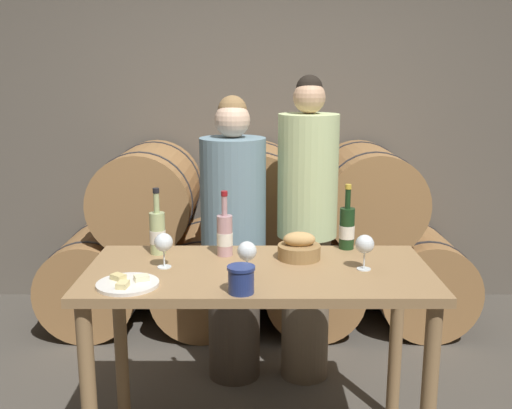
{
  "coord_description": "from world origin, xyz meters",
  "views": [
    {
      "loc": [
        -0.01,
        -2.43,
        1.72
      ],
      "look_at": [
        0.0,
        0.14,
        1.14
      ],
      "focal_mm": 42.0,
      "sensor_mm": 36.0,
      "label": 1
    }
  ],
  "objects_px": {
    "person_left": "(231,241)",
    "wine_bottle_white": "(155,232)",
    "cheese_plate": "(125,284)",
    "wine_glass_far_left": "(161,243)",
    "person_right": "(304,230)",
    "wine_bottle_red": "(344,227)",
    "wine_bottle_rose": "(222,234)",
    "wine_glass_center": "(362,245)",
    "wine_glass_left": "(244,252)",
    "bread_basket": "(297,248)",
    "blue_crock": "(239,278)",
    "tasting_table": "(256,298)"
  },
  "relations": [
    {
      "from": "tasting_table",
      "to": "wine_bottle_red",
      "type": "height_order",
      "value": "wine_bottle_red"
    },
    {
      "from": "wine_bottle_red",
      "to": "wine_glass_center",
      "type": "distance_m",
      "value": 0.31
    },
    {
      "from": "wine_bottle_red",
      "to": "wine_glass_left",
      "type": "xyz_separation_m",
      "value": [
        -0.47,
        -0.41,
        0.01
      ]
    },
    {
      "from": "person_right",
      "to": "cheese_plate",
      "type": "xyz_separation_m",
      "value": [
        -0.78,
        -0.95,
        0.04
      ]
    },
    {
      "from": "wine_bottle_red",
      "to": "wine_glass_center",
      "type": "bearing_deg",
      "value": -84.54
    },
    {
      "from": "tasting_table",
      "to": "cheese_plate",
      "type": "relative_size",
      "value": 5.97
    },
    {
      "from": "wine_bottle_white",
      "to": "wine_bottle_rose",
      "type": "relative_size",
      "value": 1.03
    },
    {
      "from": "wine_bottle_red",
      "to": "wine_glass_center",
      "type": "xyz_separation_m",
      "value": [
        0.03,
        -0.31,
        0.01
      ]
    },
    {
      "from": "person_left",
      "to": "bread_basket",
      "type": "distance_m",
      "value": 0.69
    },
    {
      "from": "blue_crock",
      "to": "bread_basket",
      "type": "height_order",
      "value": "bread_basket"
    },
    {
      "from": "cheese_plate",
      "to": "wine_glass_left",
      "type": "relative_size",
      "value": 1.62
    },
    {
      "from": "wine_glass_far_left",
      "to": "bread_basket",
      "type": "bearing_deg",
      "value": 11.9
    },
    {
      "from": "person_right",
      "to": "bread_basket",
      "type": "xyz_separation_m",
      "value": [
        -0.09,
        -0.6,
        0.08
      ]
    },
    {
      "from": "person_left",
      "to": "wine_glass_left",
      "type": "relative_size",
      "value": 10.47
    },
    {
      "from": "person_left",
      "to": "cheese_plate",
      "type": "xyz_separation_m",
      "value": [
        -0.38,
        -0.95,
        0.1
      ]
    },
    {
      "from": "person_right",
      "to": "person_left",
      "type": "bearing_deg",
      "value": 179.99
    },
    {
      "from": "wine_bottle_rose",
      "to": "wine_bottle_red",
      "type": "bearing_deg",
      "value": 10.49
    },
    {
      "from": "wine_bottle_red",
      "to": "wine_glass_far_left",
      "type": "relative_size",
      "value": 2.04
    },
    {
      "from": "person_left",
      "to": "cheese_plate",
      "type": "distance_m",
      "value": 1.02
    },
    {
      "from": "wine_glass_center",
      "to": "wine_bottle_rose",
      "type": "bearing_deg",
      "value": 161.46
    },
    {
      "from": "person_right",
      "to": "cheese_plate",
      "type": "relative_size",
      "value": 6.91
    },
    {
      "from": "wine_glass_center",
      "to": "wine_glass_far_left",
      "type": "bearing_deg",
      "value": 178.16
    },
    {
      "from": "wine_bottle_red",
      "to": "wine_glass_left",
      "type": "distance_m",
      "value": 0.62
    },
    {
      "from": "tasting_table",
      "to": "blue_crock",
      "type": "xyz_separation_m",
      "value": [
        -0.07,
        -0.28,
        0.19
      ]
    },
    {
      "from": "wine_bottle_white",
      "to": "blue_crock",
      "type": "height_order",
      "value": "wine_bottle_white"
    },
    {
      "from": "wine_glass_left",
      "to": "wine_glass_center",
      "type": "height_order",
      "value": "same"
    },
    {
      "from": "tasting_table",
      "to": "wine_glass_center",
      "type": "distance_m",
      "value": 0.51
    },
    {
      "from": "wine_bottle_red",
      "to": "cheese_plate",
      "type": "height_order",
      "value": "wine_bottle_red"
    },
    {
      "from": "wine_bottle_red",
      "to": "wine_bottle_rose",
      "type": "distance_m",
      "value": 0.58
    },
    {
      "from": "person_left",
      "to": "wine_bottle_rose",
      "type": "bearing_deg",
      "value": -91.83
    },
    {
      "from": "tasting_table",
      "to": "wine_glass_far_left",
      "type": "xyz_separation_m",
      "value": [
        -0.4,
        0.02,
        0.24
      ]
    },
    {
      "from": "tasting_table",
      "to": "wine_bottle_red",
      "type": "distance_m",
      "value": 0.57
    },
    {
      "from": "person_right",
      "to": "wine_glass_left",
      "type": "relative_size",
      "value": 11.16
    },
    {
      "from": "wine_glass_left",
      "to": "wine_glass_far_left",
      "type": "bearing_deg",
      "value": 160.52
    },
    {
      "from": "wine_bottle_white",
      "to": "blue_crock",
      "type": "xyz_separation_m",
      "value": [
        0.4,
        -0.5,
        -0.04
      ]
    },
    {
      "from": "blue_crock",
      "to": "person_left",
      "type": "bearing_deg",
      "value": 93.82
    },
    {
      "from": "cheese_plate",
      "to": "person_left",
      "type": "bearing_deg",
      "value": 68.13
    },
    {
      "from": "cheese_plate",
      "to": "wine_glass_left",
      "type": "height_order",
      "value": "wine_glass_left"
    },
    {
      "from": "person_left",
      "to": "wine_bottle_white",
      "type": "height_order",
      "value": "person_left"
    },
    {
      "from": "blue_crock",
      "to": "wine_glass_left",
      "type": "height_order",
      "value": "wine_glass_left"
    },
    {
      "from": "blue_crock",
      "to": "wine_glass_far_left",
      "type": "relative_size",
      "value": 0.71
    },
    {
      "from": "person_left",
      "to": "person_right",
      "type": "relative_size",
      "value": 0.94
    },
    {
      "from": "wine_bottle_white",
      "to": "bread_basket",
      "type": "xyz_separation_m",
      "value": [
        0.64,
        -0.07,
        -0.06
      ]
    },
    {
      "from": "tasting_table",
      "to": "wine_bottle_rose",
      "type": "distance_m",
      "value": 0.34
    },
    {
      "from": "wine_bottle_red",
      "to": "wine_glass_far_left",
      "type": "xyz_separation_m",
      "value": [
        -0.82,
        -0.28,
        0.01
      ]
    },
    {
      "from": "wine_bottle_red",
      "to": "wine_glass_far_left",
      "type": "bearing_deg",
      "value": -161.22
    },
    {
      "from": "cheese_plate",
      "to": "wine_glass_far_left",
      "type": "relative_size",
      "value": 1.62
    },
    {
      "from": "person_left",
      "to": "wine_bottle_red",
      "type": "distance_m",
      "value": 0.73
    },
    {
      "from": "wine_bottle_red",
      "to": "cheese_plate",
      "type": "distance_m",
      "value": 1.06
    },
    {
      "from": "tasting_table",
      "to": "person_left",
      "type": "bearing_deg",
      "value": 100.38
    }
  ]
}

